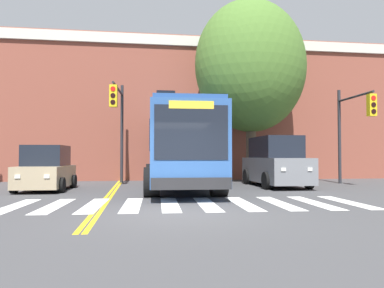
{
  "coord_description": "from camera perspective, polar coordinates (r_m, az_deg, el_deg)",
  "views": [
    {
      "loc": [
        -0.98,
        -9.3,
        1.44
      ],
      "look_at": [
        1.18,
        6.14,
        1.94
      ],
      "focal_mm": 35.0,
      "sensor_mm": 36.0,
      "label": 1
    }
  ],
  "objects": [
    {
      "name": "ground_plane",
      "position": [
        9.46,
        -1.93,
        -10.58
      ],
      "size": [
        120.0,
        120.0,
        0.0
      ],
      "primitive_type": "plane",
      "color": "#424244"
    },
    {
      "name": "crosswalk",
      "position": [
        11.28,
        -0.56,
        -9.14
      ],
      "size": [
        10.61,
        3.84,
        0.01
      ],
      "color": "white",
      "rests_on": "ground"
    },
    {
      "name": "lane_line_yellow_inner",
      "position": [
        25.17,
        -10.63,
        -5.08
      ],
      "size": [
        0.12,
        36.0,
        0.01
      ],
      "primitive_type": "cube",
      "color": "gold",
      "rests_on": "ground"
    },
    {
      "name": "lane_line_yellow_outer",
      "position": [
        25.16,
        -10.27,
        -5.08
      ],
      "size": [
        0.12,
        36.0,
        0.01
      ],
      "primitive_type": "cube",
      "color": "gold",
      "rests_on": "ground"
    },
    {
      "name": "city_bus",
      "position": [
        16.51,
        -1.99,
        -0.4
      ],
      "size": [
        3.16,
        10.67,
        3.38
      ],
      "color": "#2D5699",
      "rests_on": "ground"
    },
    {
      "name": "car_tan_near_lane",
      "position": [
        16.82,
        -21.34,
        -3.7
      ],
      "size": [
        2.08,
        3.69,
        1.88
      ],
      "color": "tan",
      "rests_on": "ground"
    },
    {
      "name": "car_grey_far_lane",
      "position": [
        18.18,
        12.57,
        -2.84
      ],
      "size": [
        2.18,
        4.96,
        2.35
      ],
      "color": "slate",
      "rests_on": "ground"
    },
    {
      "name": "car_black_behind_bus",
      "position": [
        26.08,
        -4.01,
        -3.27
      ],
      "size": [
        2.24,
        4.55,
        1.71
      ],
      "color": "black",
      "rests_on": "ground"
    },
    {
      "name": "traffic_light_near_corner",
      "position": [
        20.05,
        23.3,
        3.37
      ],
      "size": [
        0.35,
        3.14,
        4.92
      ],
      "color": "#28282D",
      "rests_on": "ground"
    },
    {
      "name": "traffic_light_overhead",
      "position": [
        19.17,
        -11.14,
        4.39
      ],
      "size": [
        0.49,
        3.57,
        5.27
      ],
      "color": "#28282D",
      "rests_on": "ground"
    },
    {
      "name": "street_tree_curbside_large",
      "position": [
        21.32,
        8.93,
        11.59
      ],
      "size": [
        8.13,
        7.79,
        10.04
      ],
      "color": "brown",
      "rests_on": "ground"
    },
    {
      "name": "building_facade",
      "position": [
        26.21,
        -4.61,
        4.6
      ],
      "size": [
        37.9,
        7.99,
        8.74
      ],
      "color": "brown",
      "rests_on": "ground"
    }
  ]
}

